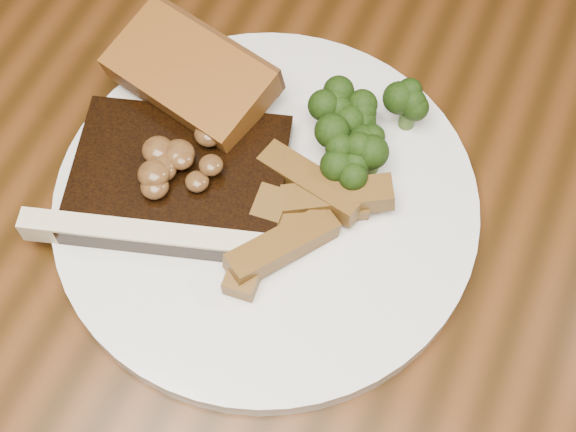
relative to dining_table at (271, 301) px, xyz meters
name	(u,v)px	position (x,y,z in m)	size (l,w,h in m)	color
dining_table	(271,301)	(0.00, 0.00, 0.00)	(1.60, 0.90, 0.75)	#46250E
plate	(266,204)	(-0.02, 0.03, 0.10)	(0.30, 0.30, 0.01)	white
steak	(179,180)	(-0.08, 0.02, 0.12)	(0.15, 0.11, 0.02)	black
steak_bone	(145,239)	(-0.08, -0.04, 0.12)	(0.17, 0.02, 0.02)	beige
mushroom_pile	(181,157)	(-0.07, 0.02, 0.14)	(0.06, 0.06, 0.03)	brown
garlic_bread	(193,92)	(-0.10, 0.09, 0.12)	(0.12, 0.06, 0.03)	brown
potato_wedges	(330,224)	(0.04, 0.03, 0.12)	(0.10, 0.10, 0.02)	brown
broccoli_cluster	(373,135)	(0.04, 0.10, 0.12)	(0.07, 0.07, 0.04)	#1E330B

